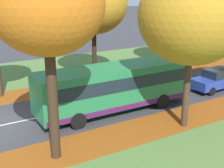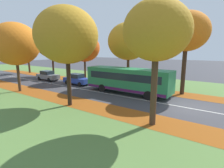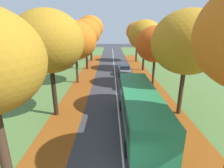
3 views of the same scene
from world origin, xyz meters
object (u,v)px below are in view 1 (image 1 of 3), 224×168
Objects in this scene: car_blue_lead at (216,79)px; bus at (116,86)px; tree_left_near at (93,4)px; tree_right_nearest at (47,5)px; tree_right_near at (192,16)px; tree_left_mid at (183,7)px.

bus is at bearing -91.91° from car_blue_lead.
tree_right_nearest is at bearing -35.66° from tree_left_near.
tree_right_near is 0.85× the size of bus.
tree_left_mid is 0.90× the size of tree_right_nearest.
tree_right_near is at bearing 0.78° from tree_left_near.
car_blue_lead is (7.10, -2.72, -4.96)m from tree_left_mid.
tree_left_near is 12.85m from tree_right_nearest.
tree_right_near reaches higher than tree_left_mid.
tree_right_nearest is 8.32m from bus.
tree_right_nearest is at bearing -57.65° from bus.
tree_left_near reaches higher than tree_left_mid.
tree_left_near is at bearing -137.17° from car_blue_lead.
tree_right_near reaches higher than car_blue_lead.
tree_right_nearest is 7.69m from tree_right_near.
tree_left_near is at bearing 144.34° from tree_right_nearest.
tree_right_near is at bearing -61.15° from car_blue_lead.
bus is at bearing 122.35° from tree_right_nearest.
tree_left_mid is at bearing 138.99° from tree_right_near.
car_blue_lead is at bearing 88.09° from bus.
tree_right_near is at bearing 29.63° from bus.
tree_right_near is 9.31m from car_blue_lead.
tree_left_near is 0.95× the size of tree_right_nearest.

